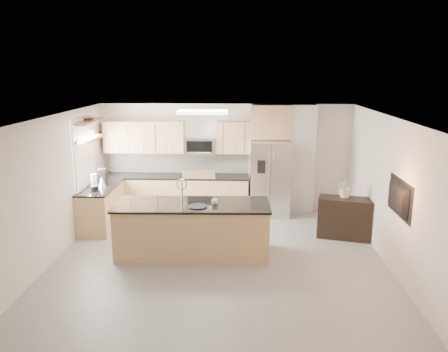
{
  "coord_description": "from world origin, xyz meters",
  "views": [
    {
      "loc": [
        0.41,
        -7.16,
        3.4
      ],
      "look_at": [
        0.05,
        1.3,
        1.32
      ],
      "focal_mm": 35.0,
      "sensor_mm": 36.0,
      "label": 1
    }
  ],
  "objects_px": {
    "platter": "(198,206)",
    "blender": "(94,184)",
    "island": "(193,229)",
    "kettle": "(102,182)",
    "refrigerator": "(270,178)",
    "bowl": "(89,118)",
    "cup": "(215,202)",
    "microwave": "(200,146)",
    "television": "(395,198)",
    "coffee_maker": "(102,177)",
    "credenza": "(344,218)",
    "flower_vase": "(346,182)",
    "range": "(200,194)"
  },
  "relations": [
    {
      "from": "credenza",
      "to": "bowl",
      "type": "height_order",
      "value": "bowl"
    },
    {
      "from": "range",
      "to": "microwave",
      "type": "xyz_separation_m",
      "value": [
        0.0,
        0.12,
        1.16
      ]
    },
    {
      "from": "range",
      "to": "island",
      "type": "bearing_deg",
      "value": -87.85
    },
    {
      "from": "credenza",
      "to": "television",
      "type": "height_order",
      "value": "television"
    },
    {
      "from": "microwave",
      "to": "television",
      "type": "xyz_separation_m",
      "value": [
        3.51,
        -3.24,
        -0.28
      ]
    },
    {
      "from": "refrigerator",
      "to": "bowl",
      "type": "height_order",
      "value": "bowl"
    },
    {
      "from": "blender",
      "to": "kettle",
      "type": "distance_m",
      "value": 0.36
    },
    {
      "from": "refrigerator",
      "to": "blender",
      "type": "bearing_deg",
      "value": -159.76
    },
    {
      "from": "credenza",
      "to": "platter",
      "type": "distance_m",
      "value": 3.16
    },
    {
      "from": "microwave",
      "to": "island",
      "type": "xyz_separation_m",
      "value": [
        0.09,
        -2.55,
        -1.13
      ]
    },
    {
      "from": "television",
      "to": "credenza",
      "type": "bearing_deg",
      "value": 13.55
    },
    {
      "from": "island",
      "to": "kettle",
      "type": "height_order",
      "value": "island"
    },
    {
      "from": "island",
      "to": "blender",
      "type": "xyz_separation_m",
      "value": [
        -2.17,
        1.01,
        0.58
      ]
    },
    {
      "from": "coffee_maker",
      "to": "television",
      "type": "height_order",
      "value": "television"
    },
    {
      "from": "credenza",
      "to": "television",
      "type": "xyz_separation_m",
      "value": [
        0.39,
        -1.63,
        0.93
      ]
    },
    {
      "from": "refrigerator",
      "to": "cup",
      "type": "relative_size",
      "value": 14.93
    },
    {
      "from": "range",
      "to": "platter",
      "type": "xyz_separation_m",
      "value": [
        0.21,
        -2.61,
        0.52
      ]
    },
    {
      "from": "refrigerator",
      "to": "credenza",
      "type": "xyz_separation_m",
      "value": [
        1.46,
        -1.44,
        -0.47
      ]
    },
    {
      "from": "microwave",
      "to": "kettle",
      "type": "xyz_separation_m",
      "value": [
        -2.02,
        -1.2,
        -0.61
      ]
    },
    {
      "from": "credenza",
      "to": "flower_vase",
      "type": "bearing_deg",
      "value": 98.38
    },
    {
      "from": "credenza",
      "to": "flower_vase",
      "type": "height_order",
      "value": "flower_vase"
    },
    {
      "from": "island",
      "to": "television",
      "type": "relative_size",
      "value": 2.68
    },
    {
      "from": "kettle",
      "to": "coffee_maker",
      "type": "bearing_deg",
      "value": 105.96
    },
    {
      "from": "bowl",
      "to": "coffee_maker",
      "type": "bearing_deg",
      "value": 29.94
    },
    {
      "from": "microwave",
      "to": "island",
      "type": "height_order",
      "value": "microwave"
    },
    {
      "from": "microwave",
      "to": "television",
      "type": "height_order",
      "value": "microwave"
    },
    {
      "from": "credenza",
      "to": "television",
      "type": "distance_m",
      "value": 1.92
    },
    {
      "from": "microwave",
      "to": "refrigerator",
      "type": "relative_size",
      "value": 0.43
    },
    {
      "from": "credenza",
      "to": "blender",
      "type": "height_order",
      "value": "blender"
    },
    {
      "from": "range",
      "to": "refrigerator",
      "type": "relative_size",
      "value": 0.64
    },
    {
      "from": "blender",
      "to": "kettle",
      "type": "height_order",
      "value": "blender"
    },
    {
      "from": "refrigerator",
      "to": "cup",
      "type": "xyz_separation_m",
      "value": [
        -1.15,
        -2.4,
        0.14
      ]
    },
    {
      "from": "flower_vase",
      "to": "television",
      "type": "bearing_deg",
      "value": -77.14
    },
    {
      "from": "credenza",
      "to": "platter",
      "type": "xyz_separation_m",
      "value": [
        -2.9,
        -1.12,
        0.57
      ]
    },
    {
      "from": "refrigerator",
      "to": "platter",
      "type": "xyz_separation_m",
      "value": [
        -1.45,
        -2.57,
        0.11
      ]
    },
    {
      "from": "island",
      "to": "coffee_maker",
      "type": "relative_size",
      "value": 8.54
    },
    {
      "from": "refrigerator",
      "to": "television",
      "type": "relative_size",
      "value": 1.65
    },
    {
      "from": "platter",
      "to": "range",
      "type": "bearing_deg",
      "value": 94.69
    },
    {
      "from": "credenza",
      "to": "kettle",
      "type": "relative_size",
      "value": 4.5
    },
    {
      "from": "kettle",
      "to": "flower_vase",
      "type": "bearing_deg",
      "value": -3.9
    },
    {
      "from": "platter",
      "to": "microwave",
      "type": "bearing_deg",
      "value": 94.48
    },
    {
      "from": "microwave",
      "to": "coffee_maker",
      "type": "xyz_separation_m",
      "value": [
        -2.09,
        -0.95,
        -0.55
      ]
    },
    {
      "from": "microwave",
      "to": "credenza",
      "type": "height_order",
      "value": "microwave"
    },
    {
      "from": "microwave",
      "to": "island",
      "type": "relative_size",
      "value": 0.26
    },
    {
      "from": "kettle",
      "to": "island",
      "type": "bearing_deg",
      "value": -32.64
    },
    {
      "from": "platter",
      "to": "blender",
      "type": "distance_m",
      "value": 2.58
    },
    {
      "from": "island",
      "to": "kettle",
      "type": "distance_m",
      "value": 2.57
    },
    {
      "from": "range",
      "to": "platter",
      "type": "relative_size",
      "value": 3.3
    },
    {
      "from": "blender",
      "to": "flower_vase",
      "type": "xyz_separation_m",
      "value": [
        5.2,
        -0.0,
        0.08
      ]
    },
    {
      "from": "blender",
      "to": "coffee_maker",
      "type": "xyz_separation_m",
      "value": [
        -0.02,
        0.59,
        0.0
      ]
    }
  ]
}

